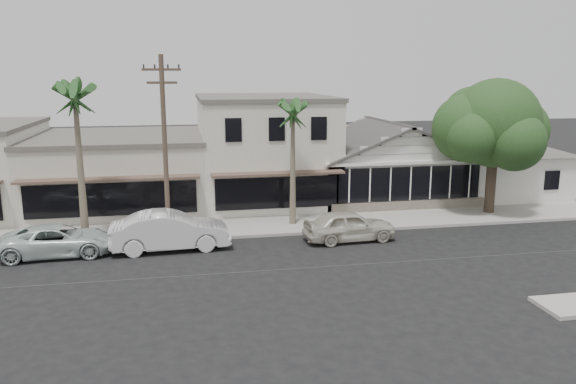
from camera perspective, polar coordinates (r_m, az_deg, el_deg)
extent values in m
plane|color=black|center=(24.99, 9.10, -7.17)|extent=(140.00, 140.00, 0.00)
cube|color=#9E9991|center=(30.00, -10.02, -3.79)|extent=(90.00, 3.50, 0.15)
cube|color=white|center=(37.68, 9.89, 1.66)|extent=(10.00, 8.00, 3.00)
cube|color=black|center=(33.93, 12.32, 0.86)|extent=(8.80, 0.10, 2.00)
cube|color=#60564C|center=(34.23, 12.21, -1.44)|extent=(9.60, 0.18, 0.70)
cube|color=white|center=(40.45, 21.34, 1.72)|extent=(6.00, 6.00, 3.00)
cube|color=silver|center=(36.36, -2.49, 4.25)|extent=(8.00, 10.00, 6.50)
cube|color=beige|center=(36.34, -16.66, 1.92)|extent=(10.00, 10.00, 4.20)
cylinder|color=brown|center=(27.59, -12.38, 4.14)|extent=(0.24, 0.24, 9.00)
cube|color=brown|center=(27.35, -12.74, 12.04)|extent=(1.80, 0.12, 0.12)
cube|color=brown|center=(27.36, -12.68, 10.79)|extent=(1.40, 0.12, 0.12)
imported|color=beige|center=(27.88, 6.24, -3.40)|extent=(4.64, 2.12, 1.54)
imported|color=silver|center=(26.88, -11.87, -3.88)|extent=(5.60, 2.20, 1.81)
imported|color=silver|center=(27.60, -22.32, -4.57)|extent=(5.14, 2.55, 1.40)
cylinder|color=#483A2C|center=(34.74, 19.86, 0.35)|extent=(0.58, 0.58, 3.11)
sphere|color=#1F3D19|center=(34.23, 20.31, 6.58)|extent=(5.06, 5.06, 5.06)
sphere|color=#1F3D19|center=(35.69, 22.20, 5.85)|extent=(3.70, 3.70, 3.70)
sphere|color=#1F3D19|center=(33.82, 17.67, 6.21)|extent=(3.89, 3.89, 3.89)
sphere|color=#1F3D19|center=(33.29, 22.07, 4.80)|extent=(3.31, 3.31, 3.31)
sphere|color=#1F3D19|center=(35.26, 18.23, 7.34)|extent=(3.50, 3.50, 3.50)
sphere|color=#1F3D19|center=(35.95, 20.88, 7.86)|extent=(3.11, 3.11, 3.11)
sphere|color=#1F3D19|center=(32.75, 18.29, 5.31)|extent=(2.92, 2.92, 2.92)
cone|color=#726651|center=(29.86, 0.49, 1.97)|extent=(0.36, 0.36, 5.89)
cone|color=#726651|center=(28.55, -20.30, 1.72)|extent=(0.40, 0.40, 6.83)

